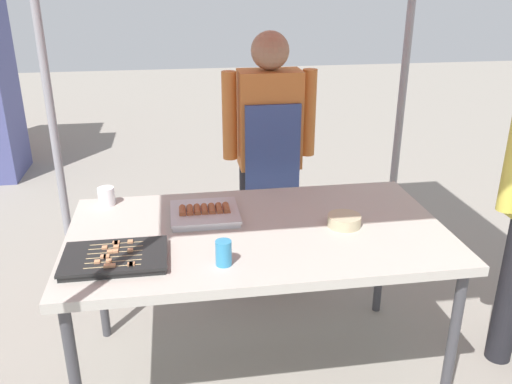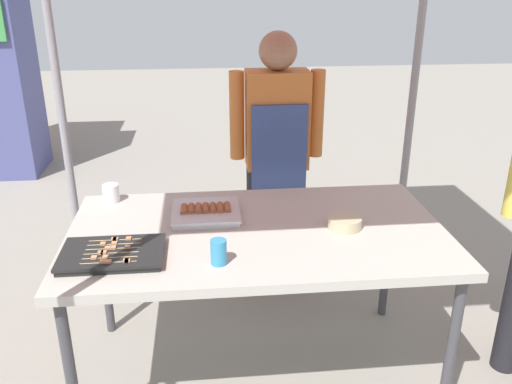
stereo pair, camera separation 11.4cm
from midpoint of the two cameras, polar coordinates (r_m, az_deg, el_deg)
name	(u,v)px [view 1 (the left image)]	position (r m, az deg, el deg)	size (l,w,h in m)	color
ground_plane	(258,370)	(2.70, -1.10, -18.42)	(18.00, 18.00, 0.00)	gray
stall_table	(258,240)	(2.31, -1.22, -5.14)	(1.60, 0.90, 0.75)	#B7B2A8
tray_grilled_sausages	(205,213)	(2.40, -6.84, -2.26)	(0.30, 0.28, 0.05)	silver
tray_meat_skewers	(115,258)	(2.11, -16.30, -6.78)	(0.39, 0.26, 0.04)	black
condiment_bowl	(344,221)	(2.32, 8.00, -3.06)	(0.14, 0.14, 0.05)	#BFB28C
drink_cup_near_edge	(224,253)	(2.00, -5.11, -6.50)	(0.06, 0.06, 0.10)	#338CBF
drink_cup_by_wok	(106,196)	(2.62, -16.86, -0.45)	(0.08, 0.08, 0.09)	white
vendor_woman	(269,145)	(3.00, 0.34, 5.01)	(0.52, 0.22, 1.49)	black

